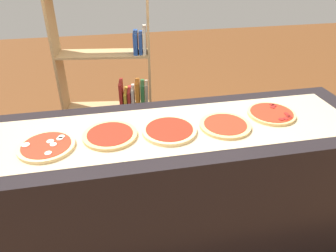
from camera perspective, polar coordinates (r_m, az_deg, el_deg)
The scene contains 9 objects.
ground_plane at distance 2.47m, azimuth 0.00°, elevation -19.27°, with size 12.00×12.00×0.00m, color brown.
counter at distance 2.14m, azimuth 0.00°, elevation -11.23°, with size 2.55×0.76×0.93m, color black.
parchment_paper at distance 1.86m, azimuth 0.00°, elevation -0.50°, with size 2.28×0.55×0.00m, color tan.
pizza_mozzarella_0 at distance 1.81m, azimuth -21.18°, elevation -3.45°, with size 0.30×0.30×0.03m.
pizza_plain_1 at distance 1.81m, azimuth -10.46°, elevation -1.62°, with size 0.31×0.31×0.02m.
pizza_plain_2 at distance 1.82m, azimuth 0.25°, elevation -0.80°, with size 0.32×0.32×0.02m.
pizza_plain_3 at distance 1.91m, azimuth 10.34°, elevation 0.12°, with size 0.31×0.31×0.02m.
pizza_pepperoni_4 at distance 2.11m, azimuth 18.27°, elevation 2.14°, with size 0.30×0.30×0.03m.
bookshelf at distance 2.95m, azimuth -8.91°, elevation 5.65°, with size 0.83×0.35×1.58m.
Camera 1 is at (-0.31, -1.56, 1.89)m, focal length 33.60 mm.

